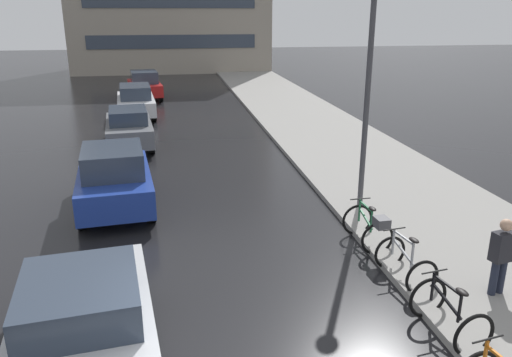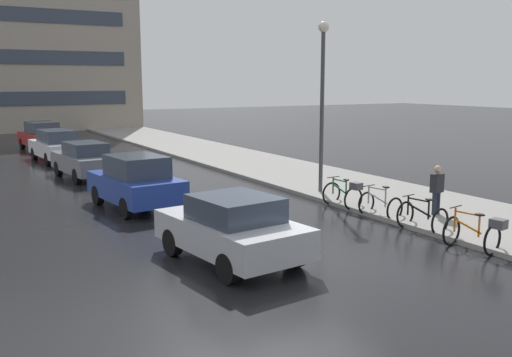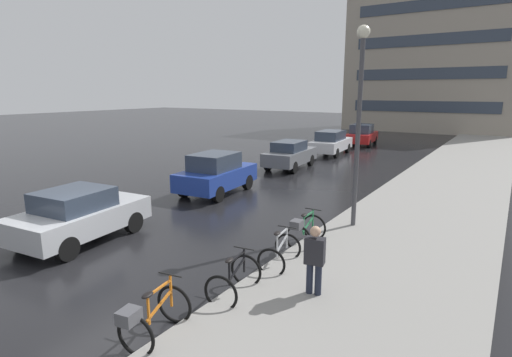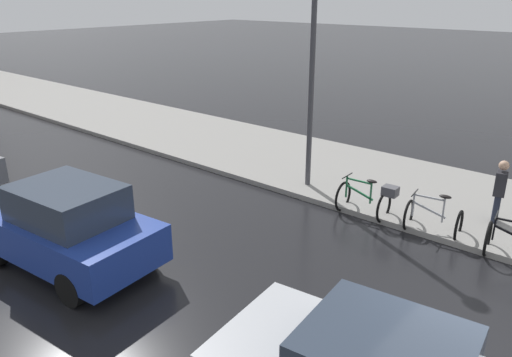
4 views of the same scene
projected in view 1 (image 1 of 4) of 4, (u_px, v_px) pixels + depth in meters
The scene contains 11 objects.
sidewalk_kerb at pixel (364, 163), 17.27m from camera, with size 4.80×60.00×0.14m, color gray.
bicycle_second at pixel (450, 314), 8.07m from camera, with size 0.92×1.28×0.96m.
bicycle_third at pixel (405, 262), 9.74m from camera, with size 0.87×1.24×1.00m.
bicycle_farthest at pixel (370, 226), 11.12m from camera, with size 0.81×1.41×0.98m.
car_silver at pixel (84, 322), 7.23m from camera, with size 2.38×4.01×1.53m.
car_blue at pixel (114, 178), 13.21m from camera, with size 2.22×4.02×1.72m.
car_grey at pixel (129, 127), 19.41m from camera, with size 2.06×4.22×1.54m.
car_white at pixel (136, 101), 24.91m from camera, with size 2.11×4.41×1.63m.
car_red at pixel (145, 85), 30.24m from camera, with size 2.29×4.17×1.68m.
pedestrian at pixel (501, 256), 8.92m from camera, with size 0.44×0.32×1.61m.
streetlamp at pixel (370, 64), 12.20m from camera, with size 0.38×0.38×6.08m.
Camera 1 is at (-0.51, -5.66, 5.05)m, focal length 35.00 mm.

